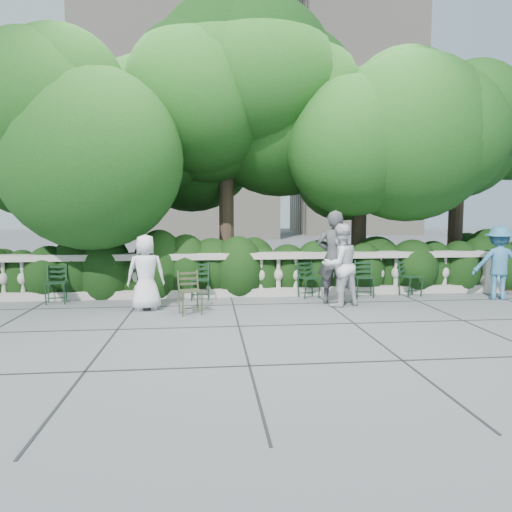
{
  "coord_description": "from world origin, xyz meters",
  "views": [
    {
      "loc": [
        -0.99,
        -8.53,
        1.92
      ],
      "look_at": [
        0.0,
        1.0,
        1.0
      ],
      "focal_mm": 32.0,
      "sensor_mm": 36.0,
      "label": 1
    }
  ],
  "objects": [
    {
      "name": "ground",
      "position": [
        0.0,
        0.0,
        0.0
      ],
      "size": [
        90.0,
        90.0,
        0.0
      ],
      "primitive_type": "plane",
      "color": "#55575D",
      "rests_on": "ground"
    },
    {
      "name": "chair_c",
      "position": [
        1.28,
        1.3,
        0.0
      ],
      "size": [
        0.56,
        0.59,
        0.84
      ],
      "primitive_type": null,
      "rotation": [
        0.0,
        0.0,
        0.3
      ],
      "color": "black",
      "rests_on": "ground"
    },
    {
      "name": "person_woman_grey",
      "position": [
        1.61,
        0.73,
        0.98
      ],
      "size": [
        0.83,
        0.69,
        1.96
      ],
      "primitive_type": "imported",
      "rotation": [
        0.0,
        0.0,
        2.78
      ],
      "color": "#39393E",
      "rests_on": "ground"
    },
    {
      "name": "person_businessman",
      "position": [
        -2.22,
        0.5,
        0.75
      ],
      "size": [
        0.8,
        0.59,
        1.49
      ],
      "primitive_type": "imported",
      "rotation": [
        0.0,
        0.0,
        3.32
      ],
      "color": "silver",
      "rests_on": "ground"
    },
    {
      "name": "person_older_blue",
      "position": [
        5.36,
        0.85,
        0.81
      ],
      "size": [
        1.18,
        0.86,
        1.63
      ],
      "primitive_type": "imported",
      "rotation": [
        0.0,
        0.0,
        2.87
      ],
      "color": "teal",
      "rests_on": "ground"
    },
    {
      "name": "chair_d",
      "position": [
        -1.19,
        1.29,
        0.0
      ],
      "size": [
        0.44,
        0.48,
        0.84
      ],
      "primitive_type": null,
      "rotation": [
        0.0,
        0.0,
        -0.0
      ],
      "color": "black",
      "rests_on": "ground"
    },
    {
      "name": "shrub_hedge",
      "position": [
        0.0,
        3.0,
        0.0
      ],
      "size": [
        15.0,
        2.6,
        1.7
      ],
      "primitive_type": null,
      "color": "black",
      "rests_on": "ground"
    },
    {
      "name": "balustrade",
      "position": [
        0.0,
        1.8,
        0.49
      ],
      "size": [
        12.0,
        0.44,
        1.0
      ],
      "color": "#9E998E",
      "rests_on": "ground"
    },
    {
      "name": "chair_weathered",
      "position": [
        -1.31,
        -0.11,
        0.0
      ],
      "size": [
        0.55,
        0.58,
        0.84
      ],
      "primitive_type": null,
      "rotation": [
        0.0,
        0.0,
        0.27
      ],
      "color": "black",
      "rests_on": "ground"
    },
    {
      "name": "tree_canopy",
      "position": [
        0.69,
        3.19,
        3.96
      ],
      "size": [
        15.04,
        6.52,
        6.78
      ],
      "color": "#3F3023",
      "rests_on": "ground"
    },
    {
      "name": "person_casual_man",
      "position": [
        1.67,
        0.5,
        0.85
      ],
      "size": [
        0.99,
        0.88,
        1.69
      ],
      "primitive_type": "imported",
      "rotation": [
        0.0,
        0.0,
        3.49
      ],
      "color": "silver",
      "rests_on": "ground"
    },
    {
      "name": "chair_f",
      "position": [
        3.65,
        1.26,
        0.0
      ],
      "size": [
        0.56,
        0.58,
        0.84
      ],
      "primitive_type": null,
      "rotation": [
        0.0,
        0.0,
        0.29
      ],
      "color": "black",
      "rests_on": "ground"
    },
    {
      "name": "chair_a",
      "position": [
        -4.18,
        1.19,
        0.0
      ],
      "size": [
        0.51,
        0.54,
        0.84
      ],
      "primitive_type": null,
      "rotation": [
        0.0,
        0.0,
        0.16
      ],
      "color": "black",
      "rests_on": "ground"
    },
    {
      "name": "chair_e",
      "position": [
        2.49,
        1.25,
        0.0
      ],
      "size": [
        0.51,
        0.55,
        0.84
      ],
      "primitive_type": null,
      "rotation": [
        0.0,
        0.0,
        -0.16
      ],
      "color": "black",
      "rests_on": "ground"
    }
  ]
}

